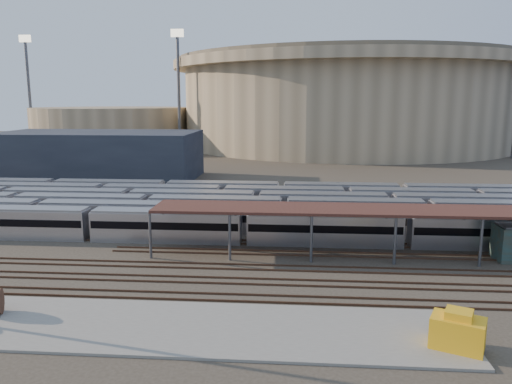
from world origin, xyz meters
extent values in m
plane|color=#383026|center=(0.00, 0.00, 0.00)|extent=(420.00, 420.00, 0.00)
cube|color=gray|center=(-5.00, -15.00, 0.10)|extent=(50.00, 9.00, 0.20)
cube|color=silver|center=(1.44, 8.00, 1.80)|extent=(112.00, 2.90, 3.60)
cube|color=silver|center=(-7.20, 12.20, 1.80)|extent=(112.00, 2.90, 3.60)
cube|color=silver|center=(5.96, 16.40, 1.80)|extent=(112.00, 2.90, 3.60)
cube|color=silver|center=(1.92, 20.60, 1.80)|extent=(112.00, 2.90, 3.60)
cube|color=silver|center=(-3.72, 24.80, 1.80)|extent=(112.00, 2.90, 3.60)
cube|color=silver|center=(5.18, 29.00, 1.80)|extent=(112.00, 2.90, 3.60)
cylinder|color=#505154|center=(-8.00, 1.30, 2.50)|extent=(0.30, 0.30, 5.00)
cylinder|color=#505154|center=(-8.00, 6.70, 2.50)|extent=(0.30, 0.30, 5.00)
cylinder|color=#505154|center=(0.57, 1.30, 2.50)|extent=(0.30, 0.30, 5.00)
cylinder|color=#505154|center=(0.57, 6.70, 2.50)|extent=(0.30, 0.30, 5.00)
cylinder|color=#505154|center=(9.14, 1.30, 2.50)|extent=(0.30, 0.30, 5.00)
cylinder|color=#505154|center=(9.14, 6.70, 2.50)|extent=(0.30, 0.30, 5.00)
cylinder|color=#505154|center=(17.71, 1.30, 2.50)|extent=(0.30, 0.30, 5.00)
cylinder|color=#505154|center=(17.71, 6.70, 2.50)|extent=(0.30, 0.30, 5.00)
cylinder|color=#505154|center=(26.29, 1.30, 2.50)|extent=(0.30, 0.30, 5.00)
cylinder|color=#505154|center=(26.29, 6.70, 2.50)|extent=(0.30, 0.30, 5.00)
cube|color=#381C17|center=(22.00, 4.00, 5.15)|extent=(60.00, 6.00, 0.30)
cube|color=#4C3323|center=(0.00, -1.75, 0.09)|extent=(170.00, 0.12, 0.18)
cube|color=#4C3323|center=(0.00, -0.25, 0.09)|extent=(170.00, 0.12, 0.18)
cube|color=#4C3323|center=(0.00, -5.75, 0.09)|extent=(170.00, 0.12, 0.18)
cube|color=#4C3323|center=(0.00, -4.25, 0.09)|extent=(170.00, 0.12, 0.18)
cube|color=#4C3323|center=(0.00, -9.75, 0.09)|extent=(170.00, 0.12, 0.18)
cube|color=#4C3323|center=(0.00, -8.25, 0.09)|extent=(170.00, 0.12, 0.18)
cylinder|color=tan|center=(25.00, 140.00, 14.00)|extent=(116.00, 116.00, 28.00)
cylinder|color=tan|center=(25.00, 140.00, 29.50)|extent=(124.00, 124.00, 3.00)
cylinder|color=brown|center=(25.00, 140.00, 31.75)|extent=(120.00, 120.00, 1.50)
cylinder|color=tan|center=(-60.00, 130.00, 7.00)|extent=(56.00, 56.00, 14.00)
cube|color=#1E232D|center=(-35.00, 55.00, 5.00)|extent=(42.00, 20.00, 10.00)
cylinder|color=#505154|center=(-30.00, 110.00, 18.00)|extent=(1.00, 1.00, 36.00)
cube|color=#FFF2CC|center=(-30.00, 110.00, 37.20)|extent=(4.00, 0.60, 2.40)
cylinder|color=#505154|center=(-85.00, 120.00, 18.00)|extent=(1.00, 1.00, 36.00)
cube|color=#FFF2CC|center=(-85.00, 120.00, 37.20)|extent=(4.00, 0.60, 2.40)
cylinder|color=#505154|center=(-10.00, 160.00, 18.00)|extent=(1.00, 1.00, 36.00)
cube|color=#FFF2CC|center=(-10.00, 160.00, 37.20)|extent=(4.00, 0.60, 2.40)
cube|color=gold|center=(18.50, -16.73, 1.28)|extent=(4.02, 3.37, 2.15)
camera|label=1|loc=(7.39, -49.14, 16.82)|focal=35.00mm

